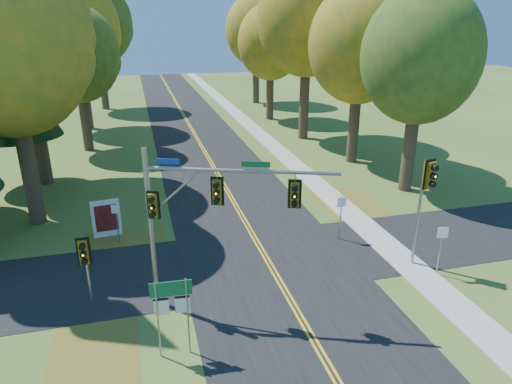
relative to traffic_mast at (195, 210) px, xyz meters
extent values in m
plane|color=#345B20|center=(3.59, 0.98, -4.15)|extent=(160.00, 160.00, 0.00)
cube|color=black|center=(3.59, 0.98, -4.14)|extent=(8.00, 160.00, 0.02)
cube|color=black|center=(3.59, 2.98, -4.14)|extent=(60.00, 6.00, 0.02)
cube|color=gold|center=(3.49, 0.98, -4.12)|extent=(0.10, 160.00, 0.01)
cube|color=gold|center=(3.69, 0.98, -4.12)|extent=(0.10, 160.00, 0.01)
cube|color=#9E998E|center=(9.79, 0.98, -4.12)|extent=(1.60, 160.00, 0.06)
cube|color=brown|center=(-2.91, 4.98, -4.14)|extent=(4.00, 6.00, 0.00)
cube|color=brown|center=(10.39, 6.98, -4.14)|extent=(3.50, 8.00, 0.00)
cube|color=brown|center=(-3.91, -2.02, -4.14)|extent=(3.00, 5.00, 0.00)
cylinder|color=#38281C|center=(-7.61, 10.28, -0.77)|extent=(0.86, 0.86, 6.75)
ellipsoid|color=#BE8019|center=(-7.61, 10.28, 5.40)|extent=(8.00, 8.00, 9.20)
sphere|color=#BE8019|center=(-6.01, 11.48, 4.60)|extent=(4.80, 4.80, 4.80)
cylinder|color=#38281C|center=(15.09, 9.68, -1.11)|extent=(0.83, 0.83, 6.08)
ellipsoid|color=#526920|center=(15.09, 9.68, 4.45)|extent=(7.20, 7.20, 8.28)
sphere|color=#526920|center=(16.53, 10.76, 3.73)|extent=(4.32, 4.32, 4.32)
sphere|color=#526920|center=(13.83, 8.96, 5.17)|extent=(3.96, 3.96, 3.96)
cylinder|color=#38281C|center=(-8.21, 17.18, -0.43)|extent=(0.89, 0.89, 7.42)
ellipsoid|color=#BE8019|center=(-8.21, 17.18, 6.29)|extent=(8.60, 8.60, 9.89)
sphere|color=#BE8019|center=(-6.49, 18.47, 5.43)|extent=(5.16, 5.16, 5.16)
cylinder|color=#38281C|center=(14.49, 16.48, -1.00)|extent=(0.84, 0.84, 6.30)
ellipsoid|color=#BE8019|center=(14.49, 16.48, 4.81)|extent=(7.60, 7.60, 8.74)
sphere|color=#BE8019|center=(16.01, 17.62, 4.05)|extent=(4.56, 4.56, 4.56)
sphere|color=#BE8019|center=(13.16, 15.72, 5.57)|extent=(4.18, 4.18, 4.18)
cylinder|color=#38281C|center=(-6.01, 25.38, -1.33)|extent=(0.81, 0.81, 5.62)
ellipsoid|color=#526920|center=(-6.01, 25.38, 3.86)|extent=(6.80, 6.80, 7.82)
sphere|color=#526920|center=(-4.65, 26.40, 3.18)|extent=(4.08, 4.08, 4.08)
sphere|color=#526920|center=(-7.20, 24.70, 4.54)|extent=(3.74, 3.74, 3.74)
cylinder|color=#38281C|center=(13.39, 24.58, -0.32)|extent=(0.90, 0.90, 7.65)
ellipsoid|color=#BE8019|center=(13.39, 24.58, 6.58)|extent=(8.80, 8.80, 10.12)
sphere|color=#BE8019|center=(15.15, 25.90, 5.70)|extent=(5.28, 5.28, 5.28)
sphere|color=#BE8019|center=(11.85, 23.70, 7.46)|extent=(4.84, 4.84, 4.84)
cylinder|color=#38281C|center=(-6.61, 34.08, -0.66)|extent=(0.87, 0.87, 6.98)
ellipsoid|color=#BE8019|center=(-6.61, 34.08, 5.70)|extent=(8.20, 8.20, 9.43)
sphere|color=#BE8019|center=(-4.97, 35.31, 4.88)|extent=(4.92, 4.92, 4.92)
sphere|color=#BE8019|center=(-8.04, 33.26, 6.52)|extent=(4.51, 4.51, 4.51)
cylinder|color=#38281C|center=(12.79, 33.78, -1.22)|extent=(0.82, 0.82, 5.85)
ellipsoid|color=#BE8019|center=(12.79, 33.78, 4.15)|extent=(7.00, 7.00, 8.05)
sphere|color=#BE8019|center=(14.19, 34.83, 3.45)|extent=(4.20, 4.20, 4.20)
sphere|color=#BE8019|center=(11.57, 33.08, 4.85)|extent=(3.85, 3.85, 3.85)
cylinder|color=#38281C|center=(-5.41, 44.98, -0.55)|extent=(0.88, 0.88, 7.20)
ellipsoid|color=#526920|center=(-5.41, 44.98, 5.99)|extent=(8.40, 8.40, 9.66)
sphere|color=#526920|center=(-3.73, 46.24, 5.15)|extent=(5.04, 5.04, 5.04)
sphere|color=#526920|center=(-6.88, 44.14, 6.83)|extent=(4.62, 4.62, 4.62)
cylinder|color=#38281C|center=(13.99, 44.48, -0.88)|extent=(0.85, 0.85, 6.53)
ellipsoid|color=#BE8019|center=(13.99, 44.48, 5.11)|extent=(7.80, 7.80, 8.97)
sphere|color=#BE8019|center=(15.55, 45.65, 4.33)|extent=(4.68, 4.68, 4.68)
sphere|color=#BE8019|center=(12.63, 43.70, 5.89)|extent=(4.29, 4.29, 4.29)
cylinder|color=#38281C|center=(-9.41, 16.98, -2.44)|extent=(0.50, 0.50, 3.42)
cone|color=black|center=(-9.41, 16.98, 2.00)|extent=(5.60, 5.60, 5.45)
cylinder|color=gray|center=(-1.63, 0.65, -0.92)|extent=(0.20, 0.20, 6.45)
cylinder|color=gray|center=(-1.63, 0.65, -4.01)|extent=(0.41, 0.41, 0.28)
cylinder|color=gray|center=(1.61, -0.56, 1.57)|extent=(6.51, 2.55, 0.13)
cylinder|color=gray|center=(-0.68, 0.30, 0.64)|extent=(1.98, 0.81, 1.90)
cylinder|color=gray|center=(0.79, -0.25, 1.40)|extent=(0.04, 0.04, 0.33)
cube|color=#72590C|center=(0.79, -0.25, 0.77)|extent=(0.39, 0.37, 0.92)
cube|color=black|center=(0.79, -0.25, 0.77)|extent=(0.46, 0.19, 1.09)
sphere|color=orange|center=(0.71, -0.45, 0.77)|extent=(0.17, 0.17, 0.17)
cylinder|color=black|center=(0.71, -0.45, 1.07)|extent=(0.26, 0.22, 0.22)
cylinder|color=black|center=(0.71, -0.45, 0.77)|extent=(0.26, 0.22, 0.22)
cylinder|color=black|center=(0.71, -0.45, 0.48)|extent=(0.26, 0.22, 0.22)
cylinder|color=gray|center=(3.38, -1.23, 1.40)|extent=(0.04, 0.04, 0.33)
cube|color=#72590C|center=(3.38, -1.23, 0.77)|extent=(0.39, 0.37, 0.92)
cube|color=black|center=(3.38, -1.23, 0.77)|extent=(0.46, 0.19, 1.09)
sphere|color=orange|center=(3.30, -1.43, 0.77)|extent=(0.17, 0.17, 0.17)
cylinder|color=black|center=(3.30, -1.43, 1.07)|extent=(0.26, 0.22, 0.22)
cylinder|color=black|center=(3.30, -1.43, 0.77)|extent=(0.26, 0.22, 0.22)
cylinder|color=black|center=(3.30, -1.43, 0.48)|extent=(0.26, 0.22, 0.22)
cube|color=#72590C|center=(-1.46, 0.44, 0.18)|extent=(0.39, 0.37, 0.92)
cube|color=black|center=(-1.46, 0.44, 0.18)|extent=(0.46, 0.19, 1.09)
sphere|color=orange|center=(-1.53, 0.25, 0.18)|extent=(0.17, 0.17, 0.17)
cylinder|color=black|center=(-1.53, 0.25, 0.48)|extent=(0.26, 0.22, 0.22)
cylinder|color=black|center=(-1.53, 0.25, 0.18)|extent=(0.26, 0.22, 0.22)
cylinder|color=black|center=(-1.53, 0.25, -0.11)|extent=(0.26, 0.22, 0.22)
cube|color=navy|center=(-0.85, 0.36, 1.82)|extent=(0.79, 0.33, 0.20)
cube|color=#0C5926|center=(2.08, -0.74, 1.82)|extent=(0.96, 0.39, 0.20)
cylinder|color=gray|center=(10.03, 0.84, -1.63)|extent=(0.14, 0.14, 5.04)
cube|color=#72590C|center=(10.09, 0.60, 0.32)|extent=(0.46, 0.43, 1.15)
cube|color=black|center=(10.09, 0.60, 0.32)|extent=(0.59, 0.18, 1.35)
sphere|color=orange|center=(10.15, 0.34, 0.32)|extent=(0.21, 0.21, 0.21)
cylinder|color=black|center=(10.15, 0.34, 0.69)|extent=(0.31, 0.24, 0.27)
cylinder|color=black|center=(10.15, 0.34, 0.32)|extent=(0.31, 0.24, 0.27)
cylinder|color=black|center=(10.15, 0.34, -0.05)|extent=(0.31, 0.24, 0.27)
cylinder|color=gray|center=(-4.11, 0.98, -2.59)|extent=(0.12, 0.12, 3.11)
cube|color=#72590C|center=(-4.12, 0.76, -1.53)|extent=(0.33, 0.29, 0.97)
cube|color=black|center=(-4.12, 0.76, -1.53)|extent=(0.50, 0.03, 1.15)
sphere|color=orange|center=(-4.12, 0.54, -1.53)|extent=(0.17, 0.17, 0.17)
cylinder|color=black|center=(-4.12, 0.54, -1.22)|extent=(0.23, 0.16, 0.23)
cylinder|color=black|center=(-4.12, 0.54, -1.53)|extent=(0.23, 0.16, 0.23)
cylinder|color=black|center=(-4.12, 0.54, -1.84)|extent=(0.23, 0.16, 0.23)
cylinder|color=gray|center=(-1.69, -2.50, -2.69)|extent=(0.06, 0.06, 2.91)
cylinder|color=gray|center=(-0.72, -2.55, -2.69)|extent=(0.06, 0.06, 2.91)
cube|color=#0C5832|center=(-1.21, -2.49, -1.57)|extent=(1.36, 0.11, 0.53)
cube|color=silver|center=(-1.21, -2.49, -1.57)|extent=(1.16, 0.07, 0.08)
cube|color=silver|center=(-1.55, -2.48, -2.25)|extent=(0.49, 0.07, 0.53)
cube|color=black|center=(-1.55, -2.48, -1.93)|extent=(0.48, 0.03, 0.10)
cube|color=silver|center=(-0.87, -2.51, -2.25)|extent=(0.49, 0.07, 0.53)
cube|color=black|center=(-0.87, -2.51, -1.93)|extent=(0.48, 0.03, 0.10)
cube|color=silver|center=(-3.77, 7.51, -3.15)|extent=(1.45, 0.36, 1.99)
cube|color=maroon|center=(-3.76, 7.40, -3.10)|extent=(1.10, 0.14, 1.44)
cube|color=silver|center=(-4.32, 7.45, -3.98)|extent=(0.10, 0.10, 0.33)
cube|color=silver|center=(-3.22, 7.57, -3.98)|extent=(0.10, 0.10, 0.33)
cylinder|color=gray|center=(7.79, 4.01, -2.94)|extent=(0.06, 0.06, 2.42)
cube|color=white|center=(7.79, 3.99, -2.06)|extent=(0.46, 0.08, 0.50)
cylinder|color=gray|center=(10.55, -0.27, -2.95)|extent=(0.05, 0.05, 2.40)
cube|color=white|center=(10.54, -0.29, -2.07)|extent=(0.45, 0.13, 0.49)
cylinder|color=gray|center=(-3.19, 6.42, -3.04)|extent=(0.05, 0.05, 2.21)
cube|color=silver|center=(-3.20, 6.40, -2.24)|extent=(0.41, 0.14, 0.45)
camera|label=1|loc=(-1.76, -15.35, 6.57)|focal=32.00mm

